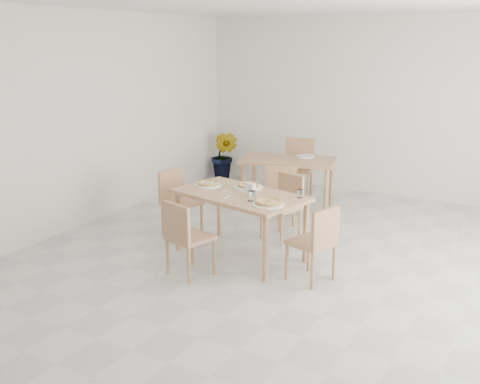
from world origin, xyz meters
The scene contains 21 objects.
main_table centered at (-0.60, 0.03, 0.67)m, with size 1.63×1.16×0.75m.
chair_south centered at (-0.82, -0.76, 0.48)m, with size 0.50×0.50×0.82m.
chair_north centered at (-0.42, 0.85, 0.47)m, with size 0.50×0.50×0.80m.
chair_west centered at (-1.68, 0.33, 0.48)m, with size 0.49×0.49×0.82m.
chair_east centered at (0.43, -0.22, 0.47)m, with size 0.51×0.51×0.81m.
plate_margherita centered at (-0.12, -0.23, 0.76)m, with size 0.35×0.35×0.02m, color white.
plate_mushroom centered at (-1.10, 0.14, 0.76)m, with size 0.32×0.32×0.02m, color white.
plate_pepperoni centered at (-0.64, 0.29, 0.76)m, with size 0.34×0.34×0.02m, color white.
pizza_margherita centered at (-0.12, -0.23, 0.78)m, with size 0.35×0.35×0.03m.
pizza_mushroom centered at (-1.10, 0.14, 0.78)m, with size 0.33×0.33×0.03m.
pizza_pepperoni centered at (-0.64, 0.29, 0.78)m, with size 0.33×0.33×0.03m.
tumbler_a centered at (-0.35, -0.18, 0.81)m, with size 0.08×0.08×0.11m, color white.
tumbler_b centered at (0.05, 0.20, 0.79)m, with size 0.07×0.07×0.09m, color white.
napkin_holder centered at (-0.45, -0.01, 0.82)m, with size 0.15×0.10×0.15m.
fork_a centered at (-0.79, 0.06, 0.75)m, with size 0.01×0.16×0.01m, color silver.
fork_b centered at (-0.64, -0.13, 0.75)m, with size 0.02×0.19×0.01m, color silver.
second_table centered at (-0.89, 2.01, 0.65)m, with size 1.47×1.04×0.75m.
chair_back_s centered at (-0.68, 1.31, 0.48)m, with size 0.54×0.54×0.83m.
chair_back_n centered at (-1.03, 2.70, 0.53)m, with size 0.55×0.55×0.92m.
plate_empty centered at (-0.74, 2.26, 0.76)m, with size 0.27×0.27×0.02m, color white.
potted_plant centered at (-2.65, 3.15, 0.43)m, with size 0.47×0.38×0.86m, color #2C641E.
Camera 1 is at (2.34, -5.28, 2.42)m, focal length 42.00 mm.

